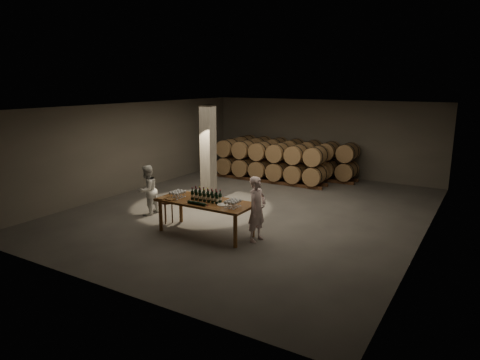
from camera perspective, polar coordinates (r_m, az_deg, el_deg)
The scene contains 15 objects.
room at distance 14.21m, azimuth -4.25°, elevation 3.51°, with size 12.00×12.00×12.00m.
tasting_table at distance 11.22m, azimuth -4.62°, elevation -3.29°, with size 2.60×1.10×0.90m.
barrel_stack_back at distance 18.23m, azimuth 7.09°, elevation 3.10°, with size 5.48×0.95×1.57m.
barrel_stack_front at distance 17.15m, azimuth 3.98°, elevation 2.54°, with size 4.70×0.95×1.57m.
bottle_cluster at distance 11.15m, azimuth -4.54°, elevation -2.20°, with size 0.86×0.23×0.34m.
lying_bottles at distance 10.85m, azimuth -5.77°, elevation -3.10°, with size 0.62×0.08×0.08m.
glass_cluster_left at distance 11.57m, azimuth -8.33°, elevation -1.67°, with size 0.31×0.42×0.19m.
glass_cluster_right at distance 10.59m, azimuth -0.97°, elevation -2.91°, with size 0.31×0.42×0.19m.
plate at distance 10.79m, azimuth -2.28°, elevation -3.30°, with size 0.31×0.31×0.02m, color white.
notebook_near at distance 11.40m, azimuth -9.28°, elevation -2.54°, with size 0.23×0.18×0.03m, color olive.
notebook_corner at distance 11.56m, azimuth -10.33°, elevation -2.38°, with size 0.21×0.26×0.02m, color olive.
pen at distance 11.30m, azimuth -8.83°, elevation -2.72°, with size 0.01×0.01×0.15m, color black.
stool at distance 12.28m, azimuth -9.66°, elevation -3.34°, with size 0.38×0.38×0.63m.
person_man at distance 10.69m, azimuth 2.28°, elevation -3.90°, with size 0.61×0.40×1.66m, color #F5D4D7.
person_woman at distance 13.11m, azimuth -12.24°, elevation -1.34°, with size 0.74×0.57×1.51m, color white.
Camera 1 is at (6.31, -11.23, 3.94)m, focal length 32.00 mm.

